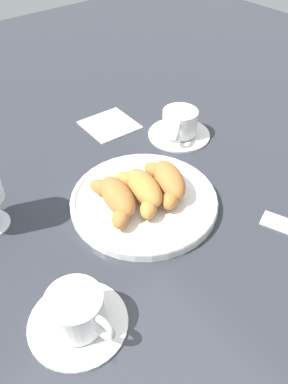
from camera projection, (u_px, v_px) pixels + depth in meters
ground_plane at (144, 215)px, 0.69m from camera, size 2.20×2.20×0.00m
pastry_plate at (144, 200)px, 0.71m from camera, size 0.26×0.26×0.02m
croissant_large at (168, 181)px, 0.70m from camera, size 0.13×0.10×0.04m
croissant_small at (142, 189)px, 0.69m from camera, size 0.13×0.08×0.04m
croissant_extra at (116, 197)px, 0.67m from camera, size 0.13×0.08×0.04m
coffee_cup_near at (180, 125)px, 0.86m from camera, size 0.14×0.14×0.06m
coffee_cup_far at (77, 314)px, 0.52m from camera, size 0.14×0.14×0.06m
sugar_packet at (277, 221)px, 0.68m from camera, size 0.06×0.05×0.01m
folded_napkin at (109, 124)px, 0.91m from camera, size 0.11×0.11×0.01m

